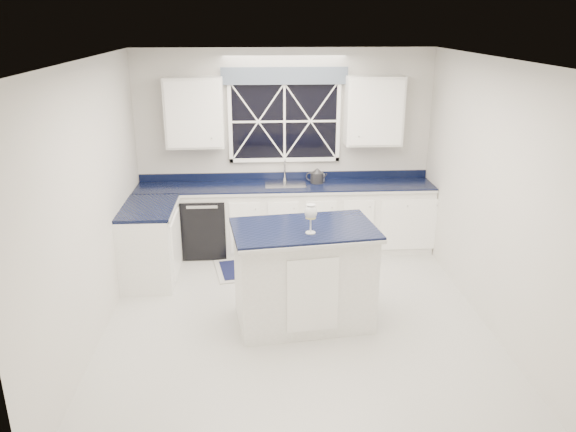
{
  "coord_description": "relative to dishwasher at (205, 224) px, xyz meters",
  "views": [
    {
      "loc": [
        -0.41,
        -5.27,
        3.07
      ],
      "look_at": [
        -0.06,
        0.4,
        1.05
      ],
      "focal_mm": 35.0,
      "sensor_mm": 36.0,
      "label": 1
    }
  ],
  "objects": [
    {
      "name": "upper_cabinets",
      "position": [
        1.1,
        0.13,
        1.49
      ],
      "size": [
        3.1,
        0.34,
        0.9
      ],
      "color": "white",
      "rests_on": "ground"
    },
    {
      "name": "ground",
      "position": [
        1.1,
        -1.95,
        -0.41
      ],
      "size": [
        4.5,
        4.5,
        0.0
      ],
      "primitive_type": "plane",
      "color": "#B5B6B1",
      "rests_on": "ground"
    },
    {
      "name": "wine_glass",
      "position": [
        1.22,
        -2.12,
        0.86
      ],
      "size": [
        0.12,
        0.12,
        0.29
      ],
      "color": "silver",
      "rests_on": "island"
    },
    {
      "name": "back_wall",
      "position": [
        1.1,
        0.3,
        0.94
      ],
      "size": [
        4.0,
        0.1,
        2.7
      ],
      "primitive_type": "cube",
      "color": "silver",
      "rests_on": "ground"
    },
    {
      "name": "dishwasher",
      "position": [
        0.0,
        0.0,
        0.0
      ],
      "size": [
        0.6,
        0.58,
        0.82
      ],
      "primitive_type": "cube",
      "color": "black",
      "rests_on": "ground"
    },
    {
      "name": "soap_bottle",
      "position": [
        1.59,
        0.12,
        0.61
      ],
      "size": [
        0.1,
        0.1,
        0.16
      ],
      "primitive_type": "imported",
      "rotation": [
        0.0,
        0.0,
        -0.42
      ],
      "color": "silver",
      "rests_on": "countertop"
    },
    {
      "name": "countertop",
      "position": [
        1.1,
        0.0,
        0.51
      ],
      "size": [
        3.98,
        0.64,
        0.04
      ],
      "primitive_type": "cube",
      "color": "black",
      "rests_on": "base_cabinets"
    },
    {
      "name": "kettle",
      "position": [
        1.53,
        0.08,
        0.63
      ],
      "size": [
        0.29,
        0.21,
        0.21
      ],
      "rotation": [
        0.0,
        0.0,
        -0.23
      ],
      "color": "#2E2E30",
      "rests_on": "countertop"
    },
    {
      "name": "base_cabinets",
      "position": [
        0.77,
        -0.17,
        0.04
      ],
      "size": [
        3.99,
        1.6,
        0.9
      ],
      "color": "white",
      "rests_on": "ground"
    },
    {
      "name": "faucet",
      "position": [
        1.1,
        0.19,
        0.69
      ],
      "size": [
        0.05,
        0.2,
        0.3
      ],
      "color": "#BABABC",
      "rests_on": "countertop"
    },
    {
      "name": "window",
      "position": [
        1.1,
        0.25,
        1.42
      ],
      "size": [
        1.65,
        0.09,
        1.26
      ],
      "color": "black",
      "rests_on": "ground"
    },
    {
      "name": "island",
      "position": [
        1.18,
        -1.96,
        0.13
      ],
      "size": [
        1.53,
        1.04,
        1.07
      ],
      "rotation": [
        0.0,
        0.0,
        0.13
      ],
      "color": "white",
      "rests_on": "ground"
    },
    {
      "name": "rug",
      "position": [
        0.75,
        -0.6,
        -0.4
      ],
      "size": [
        1.27,
        0.9,
        0.02
      ],
      "rotation": [
        0.0,
        0.0,
        0.18
      ],
      "color": "#A8A7A3",
      "rests_on": "ground"
    }
  ]
}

